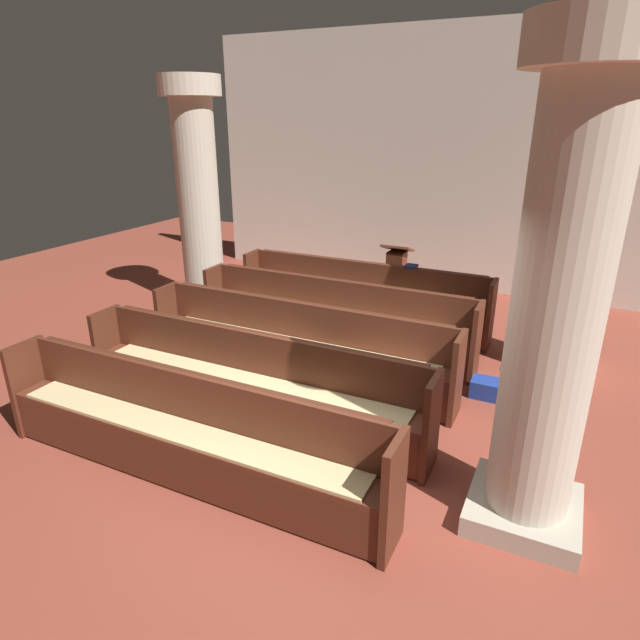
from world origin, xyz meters
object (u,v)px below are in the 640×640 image
Objects in this scene: pew_row_1 at (332,315)px; lectern at (395,281)px; pew_row_0 at (361,293)px; pew_row_4 at (182,428)px; pew_row_3 at (248,378)px; hymn_book at (411,266)px; pillar_aisle_rear at (559,298)px; pillar_aisle_side at (575,222)px; kneeler_box_blue at (487,388)px; pew_row_2 at (296,342)px; pillar_far_side at (198,194)px.

lectern is (0.21, 2.08, -0.06)m from pew_row_1.
pew_row_4 is at bearing -90.00° from pew_row_0.
pew_row_0 is 1.00× the size of pew_row_3.
lectern is 5.73× the size of hymn_book.
hymn_book is at bearing 119.99° from pillar_aisle_rear.
pillar_aisle_side is (2.76, -0.29, 1.36)m from pew_row_0.
pew_row_3 is 11.22× the size of kneeler_box_blue.
hymn_book is 2.36m from kneeler_box_blue.
hymn_book is at bearing 72.76° from pew_row_2.
kneeler_box_blue is (2.15, 0.62, -0.41)m from pew_row_2.
pew_row_2 and pew_row_4 have the same top height.
pew_row_3 is (0.00, -2.07, 0.00)m from pew_row_1.
pillar_aisle_side is 2.30m from hymn_book.
pew_row_2 is at bearing -93.77° from lectern.
pew_row_1 is 2.10m from lectern.
pew_row_2 is at bearing -90.00° from pew_row_1.
pew_row_3 is at bearing 90.00° from pew_row_4.
pillar_aisle_rear reaches higher than pew_row_4.
pew_row_2 is 1.00× the size of pew_row_4.
pew_row_1 is (0.00, -1.04, 0.00)m from pew_row_0.
pew_row_1 is at bearing 90.00° from pew_row_3.
pew_row_0 is at bearing 145.92° from kneeler_box_blue.
pew_row_3 is 1.00× the size of pew_row_4.
pew_row_1 is at bearing -90.00° from pew_row_0.
lectern is 3.19m from kneeler_box_blue.
hymn_book reaches higher than kneeler_box_blue.
kneeler_box_blue is (2.15, -1.45, -0.41)m from pew_row_0.
pew_row_0 is 0.86m from hymn_book.
pew_row_2 is 1.04m from pew_row_3.
pew_row_3 is (0.00, -3.11, 0.00)m from pew_row_0.
pillar_aisle_rear reaches higher than kneeler_box_blue.
hymn_book is (0.70, 3.30, 0.46)m from pew_row_3.
pew_row_2 is at bearing 90.00° from pew_row_3.
pillar_far_side and pillar_aisle_rear have the same top height.
kneeler_box_blue is (1.94, -2.50, -0.35)m from lectern.
pew_row_2 is 2.41m from hymn_book.
pew_row_2 is 3.34m from pillar_aisle_rear.
pew_row_0 is at bearing 90.00° from pew_row_3.
pew_row_1 is 1.08× the size of pillar_aisle_rear.
pew_row_0 is at bearing -164.74° from hymn_book.
pew_row_3 is at bearing -102.02° from hymn_book.
hymn_book is at bearing 166.95° from pillar_aisle_side.
pew_row_1 is 2.07m from pew_row_3.
pillar_far_side reaches higher than kneeler_box_blue.
pillar_far_side is at bearing -174.25° from pew_row_0.
pew_row_0 and pew_row_4 have the same top height.
pillar_aisle_rear is at bearing -29.56° from pillar_far_side.
pillar_far_side is at bearing 179.86° from pillar_aisle_side.
pillar_aisle_side reaches higher than kneeler_box_blue.
pillar_aisle_rear is at bearing -50.72° from pew_row_0.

